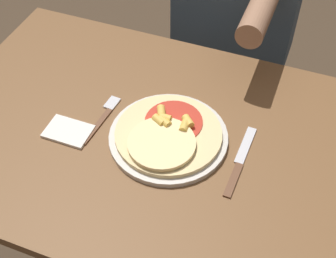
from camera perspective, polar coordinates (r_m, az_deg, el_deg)
dining_table at (r=1.23m, az=0.56°, el=-4.79°), size 1.23×0.75×0.73m
plate at (r=1.14m, az=0.00°, el=-1.11°), size 0.29×0.29×0.01m
pizza at (r=1.12m, az=-0.11°, el=-0.70°), size 0.26×0.26×0.04m
fork at (r=1.20m, az=-7.89°, el=1.52°), size 0.03×0.18×0.00m
knife at (r=1.11m, az=8.73°, el=-3.97°), size 0.03×0.22×0.00m
napkin at (r=1.18m, az=-12.06°, el=-0.29°), size 0.11×0.08×0.01m
person_diner at (r=1.62m, az=8.54°, el=14.97°), size 0.40×0.52×1.22m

